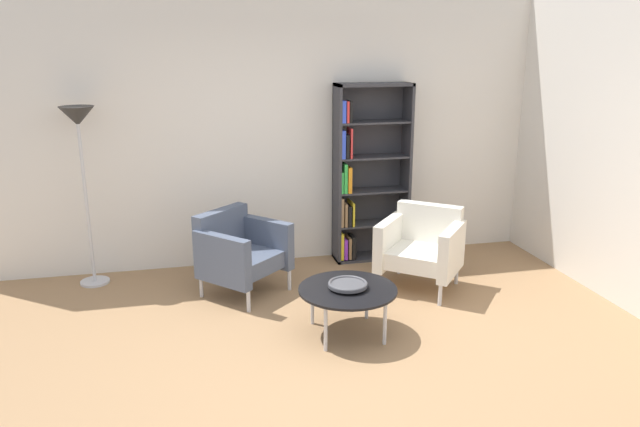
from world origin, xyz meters
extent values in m
plane|color=#9E7751|center=(0.00, 0.00, 0.00)|extent=(8.32, 8.32, 0.00)
cube|color=silver|center=(0.00, 2.46, 1.45)|extent=(6.40, 0.12, 2.90)
cube|color=silver|center=(2.86, 0.60, 1.45)|extent=(0.12, 5.20, 2.90)
cube|color=#333338|center=(0.61, 2.23, 0.95)|extent=(0.03, 0.30, 1.90)
cube|color=#333338|center=(1.38, 2.23, 0.95)|extent=(0.03, 0.30, 1.90)
cube|color=#333338|center=(0.99, 2.23, 1.89)|extent=(0.80, 0.30, 0.03)
cube|color=#333338|center=(0.99, 2.23, 0.01)|extent=(0.80, 0.30, 0.03)
cube|color=#333338|center=(0.99, 2.37, 0.95)|extent=(0.80, 0.02, 1.90)
cube|color=#333338|center=(0.99, 2.23, 0.40)|extent=(0.76, 0.28, 0.02)
cube|color=#333338|center=(0.99, 2.23, 0.77)|extent=(0.76, 0.28, 0.02)
cube|color=#333338|center=(0.99, 2.23, 1.13)|extent=(0.76, 0.28, 0.02)
cube|color=#333338|center=(0.99, 2.23, 1.50)|extent=(0.76, 0.28, 0.02)
cube|color=yellow|center=(0.64, 2.19, 0.19)|extent=(0.03, 0.20, 0.29)
cube|color=purple|center=(0.68, 2.21, 0.15)|extent=(0.04, 0.24, 0.22)
cube|color=olive|center=(0.73, 2.20, 0.16)|extent=(0.03, 0.22, 0.23)
cube|color=black|center=(0.77, 2.19, 0.17)|extent=(0.04, 0.19, 0.25)
cube|color=olive|center=(0.64, 2.21, 0.57)|extent=(0.03, 0.24, 0.31)
cube|color=olive|center=(0.68, 2.22, 0.54)|extent=(0.03, 0.25, 0.25)
cube|color=black|center=(0.72, 2.19, 0.52)|extent=(0.04, 0.20, 0.22)
cube|color=yellow|center=(0.76, 2.21, 0.54)|extent=(0.02, 0.25, 0.25)
cube|color=green|center=(0.63, 2.18, 0.89)|extent=(0.02, 0.18, 0.23)
cube|color=green|center=(0.67, 2.21, 0.93)|extent=(0.03, 0.25, 0.31)
cube|color=orange|center=(0.72, 2.18, 0.91)|extent=(0.04, 0.17, 0.27)
cube|color=blue|center=(0.64, 2.20, 1.29)|extent=(0.04, 0.22, 0.29)
cube|color=black|center=(0.69, 2.20, 1.27)|extent=(0.03, 0.21, 0.24)
cube|color=red|center=(0.73, 2.18, 1.30)|extent=(0.02, 0.17, 0.31)
cube|color=blue|center=(0.64, 2.20, 1.63)|extent=(0.04, 0.21, 0.22)
cube|color=red|center=(0.69, 2.19, 1.62)|extent=(0.02, 0.20, 0.22)
cube|color=black|center=(0.72, 2.18, 1.62)|extent=(0.02, 0.17, 0.22)
cylinder|color=black|center=(0.26, 0.53, 0.39)|extent=(0.80, 0.80, 0.02)
cylinder|color=silver|center=(0.02, 0.29, 0.19)|extent=(0.03, 0.03, 0.38)
cylinder|color=silver|center=(0.50, 0.29, 0.19)|extent=(0.03, 0.03, 0.38)
cylinder|color=silver|center=(0.02, 0.77, 0.19)|extent=(0.03, 0.03, 0.38)
cylinder|color=silver|center=(0.50, 0.77, 0.19)|extent=(0.03, 0.03, 0.38)
cylinder|color=#4C4C51|center=(0.26, 0.53, 0.41)|extent=(0.13, 0.13, 0.02)
cylinder|color=#4C4C51|center=(0.26, 0.53, 0.43)|extent=(0.32, 0.32, 0.02)
torus|color=#4C4C51|center=(0.26, 0.53, 0.44)|extent=(0.32, 0.32, 0.02)
cube|color=white|center=(1.19, 1.30, 0.32)|extent=(0.86, 0.85, 0.16)
cube|color=white|center=(1.37, 1.51, 0.59)|extent=(0.57, 0.50, 0.38)
cube|color=white|center=(0.94, 1.48, 0.43)|extent=(0.47, 0.54, 0.46)
cube|color=white|center=(1.42, 1.09, 0.43)|extent=(0.47, 0.54, 0.46)
cylinder|color=silver|center=(0.77, 1.25, 0.12)|extent=(0.04, 0.04, 0.24)
cylinder|color=silver|center=(1.23, 0.87, 0.12)|extent=(0.04, 0.04, 0.24)
cylinder|color=silver|center=(1.14, 1.70, 0.12)|extent=(0.04, 0.04, 0.24)
cylinder|color=silver|center=(1.60, 1.32, 0.12)|extent=(0.04, 0.04, 0.24)
cube|color=#4C566B|center=(-0.47, 1.56, 0.32)|extent=(0.86, 0.86, 0.16)
cube|color=#4C566B|center=(-0.65, 1.76, 0.59)|extent=(0.55, 0.52, 0.38)
cube|color=#4C566B|center=(-0.68, 1.33, 0.43)|extent=(0.49, 0.52, 0.46)
cube|color=#4C566B|center=(-0.23, 1.76, 0.43)|extent=(0.49, 0.52, 0.46)
cylinder|color=silver|center=(-0.48, 1.13, 0.12)|extent=(0.04, 0.04, 0.24)
cylinder|color=silver|center=(-0.04, 1.54, 0.12)|extent=(0.04, 0.04, 0.24)
cylinder|color=silver|center=(-0.87, 1.55, 0.12)|extent=(0.04, 0.04, 0.24)
cylinder|color=silver|center=(-0.43, 1.96, 0.12)|extent=(0.04, 0.04, 0.24)
cylinder|color=silver|center=(-1.89, 2.14, 0.01)|extent=(0.28, 0.28, 0.02)
cylinder|color=silver|center=(-1.89, 2.14, 0.85)|extent=(0.03, 0.03, 1.65)
cone|color=#2D2D2D|center=(-1.89, 2.14, 1.65)|extent=(0.32, 0.32, 0.18)
camera|label=1|loc=(-0.97, -3.84, 2.32)|focal=34.13mm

